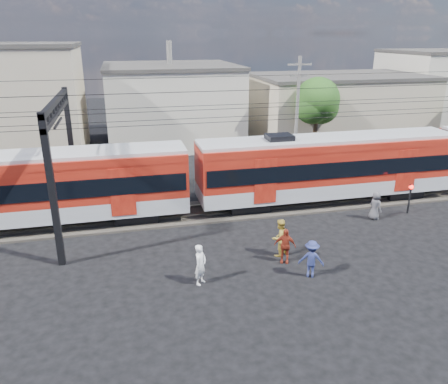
{
  "coord_description": "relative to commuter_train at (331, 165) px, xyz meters",
  "views": [
    {
      "loc": [
        -6.84,
        -15.52,
        10.01
      ],
      "look_at": [
        -1.98,
        5.0,
        2.33
      ],
      "focal_mm": 35.0,
      "sensor_mm": 36.0,
      "label": 1
    }
  ],
  "objects": [
    {
      "name": "building_midwest",
      "position": [
        -7.46,
        19.0,
        1.25
      ],
      "size": [
        12.24,
        12.24,
        7.3
      ],
      "color": "beige",
      "rests_on": "ground"
    },
    {
      "name": "track_bed",
      "position": [
        -5.46,
        0.0,
        -2.34
      ],
      "size": [
        70.0,
        3.4,
        0.12
      ],
      "primitive_type": "cube",
      "color": "#2D2823",
      "rests_on": "ground"
    },
    {
      "name": "utility_pole_mid",
      "position": [
        0.54,
        7.0,
        2.13
      ],
      "size": [
        1.8,
        0.24,
        8.5
      ],
      "color": "slate",
      "rests_on": "ground"
    },
    {
      "name": "rail_near",
      "position": [
        -5.46,
        -0.75,
        -2.22
      ],
      "size": [
        70.0,
        0.12,
        0.12
      ],
      "primitive_type": "cube",
      "color": "#59544C",
      "rests_on": "track_bed"
    },
    {
      "name": "catenary",
      "position": [
        -14.12,
        -0.0,
        2.73
      ],
      "size": [
        70.0,
        9.3,
        7.52
      ],
      "color": "black",
      "rests_on": "ground"
    },
    {
      "name": "tree_near",
      "position": [
        3.72,
        10.09,
        2.26
      ],
      "size": [
        3.82,
        3.64,
        6.72
      ],
      "color": "#382619",
      "rests_on": "ground"
    },
    {
      "name": "pedestrian_c",
      "position": [
        -4.78,
        -8.14,
        -1.55
      ],
      "size": [
        1.26,
        1.02,
        1.7
      ],
      "primitive_type": "imported",
      "rotation": [
        0.0,
        0.0,
        2.72
      ],
      "color": "navy",
      "rests_on": "ground"
    },
    {
      "name": "ground",
      "position": [
        -5.46,
        -8.0,
        -2.4
      ],
      "size": [
        120.0,
        120.0,
        0.0
      ],
      "primitive_type": "plane",
      "color": "black",
      "rests_on": "ground"
    },
    {
      "name": "pedestrian_a",
      "position": [
        -9.55,
        -7.6,
        -1.5
      ],
      "size": [
        0.76,
        0.77,
        1.8
      ],
      "primitive_type": "imported",
      "rotation": [
        0.0,
        0.0,
        0.83
      ],
      "color": "white",
      "rests_on": "ground"
    },
    {
      "name": "building_mideast",
      "position": [
        8.54,
        16.0,
        0.75
      ],
      "size": [
        16.32,
        10.2,
        6.3
      ],
      "color": "tan",
      "rests_on": "ground"
    },
    {
      "name": "building_east",
      "position": [
        22.54,
        20.0,
        1.75
      ],
      "size": [
        10.2,
        10.2,
        8.3
      ],
      "color": "beige",
      "rests_on": "ground"
    },
    {
      "name": "rail_far",
      "position": [
        -5.46,
        0.75,
        -2.22
      ],
      "size": [
        70.0,
        0.12,
        0.12
      ],
      "primitive_type": "cube",
      "color": "#59544C",
      "rests_on": "track_bed"
    },
    {
      "name": "crossing_signal",
      "position": [
        3.75,
        -2.84,
        -1.15
      ],
      "size": [
        0.26,
        0.26,
        1.81
      ],
      "color": "black",
      "rests_on": "ground"
    },
    {
      "name": "pedestrian_b",
      "position": [
        -5.45,
        -6.0,
        -1.48
      ],
      "size": [
        1.1,
        1.0,
        1.84
      ],
      "primitive_type": "imported",
      "rotation": [
        0.0,
        0.0,
        3.55
      ],
      "color": "gold",
      "rests_on": "ground"
    },
    {
      "name": "commuter_train",
      "position": [
        0.0,
        0.0,
        0.0
      ],
      "size": [
        50.3,
        3.08,
        4.17
      ],
      "color": "black",
      "rests_on": "ground"
    },
    {
      "name": "pedestrian_d",
      "position": [
        -5.44,
        -6.68,
        -1.56
      ],
      "size": [
        1.07,
        0.77,
        1.68
      ],
      "primitive_type": "imported",
      "rotation": [
        0.0,
        0.0,
        -0.41
      ],
      "color": "maroon",
      "rests_on": "ground"
    },
    {
      "name": "pedestrian_e",
      "position": [
        1.35,
        -3.15,
        -1.58
      ],
      "size": [
        0.71,
        0.91,
        1.64
      ],
      "primitive_type": "imported",
      "rotation": [
        0.0,
        0.0,
        1.83
      ],
      "color": "#4A494E",
      "rests_on": "ground"
    }
  ]
}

